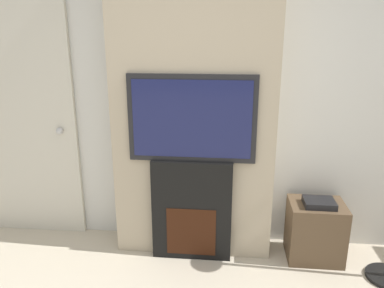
% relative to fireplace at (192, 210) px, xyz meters
% --- Properties ---
extents(wall_back, '(6.00, 0.06, 2.70)m').
position_rel_fireplace_xyz_m(wall_back, '(0.00, 0.34, 0.93)').
color(wall_back, silver).
rests_on(wall_back, ground_plane).
extents(chimney_breast, '(1.28, 0.31, 2.70)m').
position_rel_fireplace_xyz_m(chimney_breast, '(0.00, 0.16, 0.93)').
color(chimney_breast, tan).
rests_on(chimney_breast, ground_plane).
extents(fireplace, '(0.64, 0.15, 0.84)m').
position_rel_fireplace_xyz_m(fireplace, '(0.00, 0.00, 0.00)').
color(fireplace, black).
rests_on(fireplace, ground_plane).
extents(television, '(0.97, 0.07, 0.67)m').
position_rel_fireplace_xyz_m(television, '(0.00, -0.00, 0.76)').
color(television, black).
rests_on(television, fireplace).
extents(media_stand, '(0.44, 0.35, 0.54)m').
position_rel_fireplace_xyz_m(media_stand, '(1.01, 0.07, -0.17)').
color(media_stand, brown).
rests_on(media_stand, ground_plane).
extents(entry_door, '(0.90, 0.09, 2.05)m').
position_rel_fireplace_xyz_m(entry_door, '(-1.49, 0.29, 0.61)').
color(entry_door, beige).
rests_on(entry_door, ground_plane).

